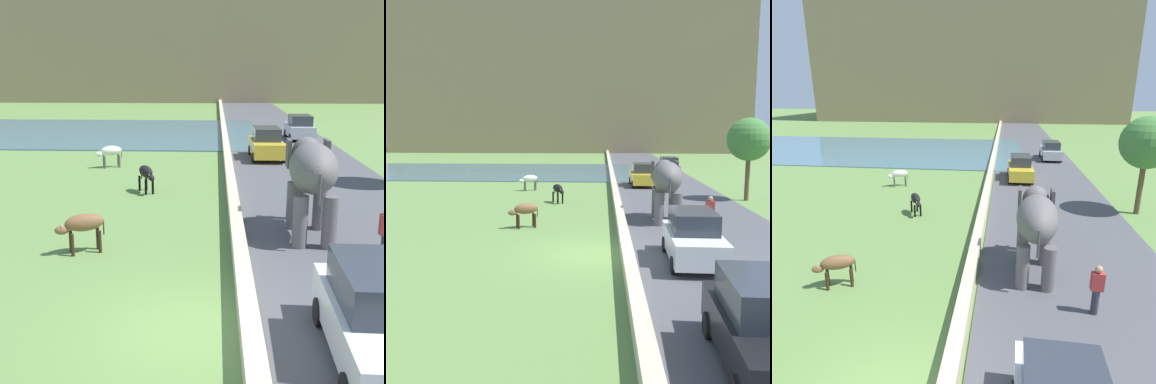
% 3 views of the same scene
% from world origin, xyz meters
% --- Properties ---
extents(ground_plane, '(220.00, 220.00, 0.00)m').
position_xyz_m(ground_plane, '(0.00, 0.00, 0.00)').
color(ground_plane, '#608442').
extents(road_surface, '(7.00, 120.00, 0.06)m').
position_xyz_m(road_surface, '(5.00, 20.00, 0.03)').
color(road_surface, '#4C4C51').
rests_on(road_surface, ground).
extents(barrier_wall, '(0.40, 110.00, 0.52)m').
position_xyz_m(barrier_wall, '(1.20, 18.00, 0.26)').
color(barrier_wall, beige).
rests_on(barrier_wall, ground).
extents(lake, '(36.00, 18.00, 0.08)m').
position_xyz_m(lake, '(-14.00, 30.73, 0.04)').
color(lake, slate).
rests_on(lake, ground).
extents(hill_distant, '(64.00, 28.00, 26.49)m').
position_xyz_m(hill_distant, '(-6.00, 77.71, 13.24)').
color(hill_distant, '#897556').
rests_on(hill_distant, ground).
extents(elephant, '(1.50, 3.49, 2.99)m').
position_xyz_m(elephant, '(3.43, 5.91, 2.04)').
color(elephant, '#605B5B').
rests_on(elephant, ground).
extents(car_white, '(1.89, 4.05, 1.80)m').
position_xyz_m(car_white, '(3.43, -0.94, 0.90)').
color(car_white, white).
rests_on(car_white, ground).
extents(car_yellow, '(1.84, 4.02, 1.80)m').
position_xyz_m(car_yellow, '(3.42, 19.40, 0.90)').
color(car_yellow, gold).
rests_on(car_yellow, ground).
extents(car_silver, '(1.81, 4.01, 1.80)m').
position_xyz_m(car_silver, '(6.57, 27.25, 0.90)').
color(car_silver, '#B7B7BC').
rests_on(car_silver, ground).
extents(cow_white, '(1.40, 0.87, 1.15)m').
position_xyz_m(cow_white, '(-4.96, 16.57, 0.84)').
color(cow_white, silver).
rests_on(cow_white, ground).
extents(cow_brown, '(1.40, 0.87, 1.15)m').
position_xyz_m(cow_brown, '(-3.22, 4.22, 0.84)').
color(cow_brown, brown).
rests_on(cow_brown, ground).
extents(cow_black, '(0.95, 1.38, 1.15)m').
position_xyz_m(cow_black, '(-2.36, 11.29, 0.84)').
color(cow_black, black).
rests_on(cow_black, ground).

